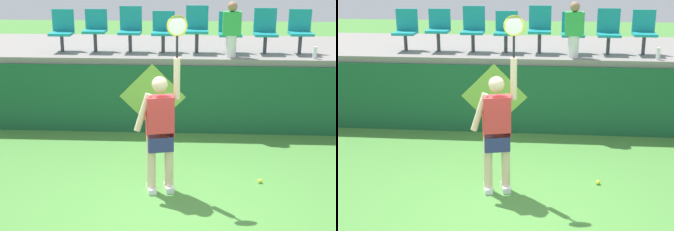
% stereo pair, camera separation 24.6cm
% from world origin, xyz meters
% --- Properties ---
extents(ground_plane, '(40.00, 40.00, 0.00)m').
position_xyz_m(ground_plane, '(0.00, 0.00, 0.00)').
color(ground_plane, '#478438').
extents(court_back_wall, '(13.55, 0.20, 1.33)m').
position_xyz_m(court_back_wall, '(0.00, 3.16, 0.66)').
color(court_back_wall, '#195633').
rests_on(court_back_wall, ground_plane).
extents(spectator_platform, '(13.55, 2.85, 0.12)m').
position_xyz_m(spectator_platform, '(0.00, 4.54, 1.39)').
color(spectator_platform, gray).
rests_on(spectator_platform, court_back_wall).
extents(tennis_player, '(0.74, 0.34, 2.54)m').
position_xyz_m(tennis_player, '(-0.17, 0.59, 0.97)').
color(tennis_player, white).
rests_on(tennis_player, ground_plane).
extents(tennis_ball, '(0.07, 0.07, 0.07)m').
position_xyz_m(tennis_ball, '(1.32, 0.93, 0.03)').
color(tennis_ball, '#D1E533').
rests_on(tennis_ball, ground_plane).
extents(water_bottle, '(0.08, 0.08, 0.22)m').
position_xyz_m(water_bottle, '(2.54, 3.30, 1.56)').
color(water_bottle, white).
rests_on(water_bottle, spectator_platform).
extents(stadium_chair_0, '(0.44, 0.42, 0.82)m').
position_xyz_m(stadium_chair_0, '(-2.35, 3.82, 1.89)').
color(stadium_chair_0, '#38383D').
rests_on(stadium_chair_0, spectator_platform).
extents(stadium_chair_1, '(0.44, 0.42, 0.82)m').
position_xyz_m(stadium_chair_1, '(-1.68, 3.82, 1.92)').
color(stadium_chair_1, '#38383D').
rests_on(stadium_chair_1, spectator_platform).
extents(stadium_chair_2, '(0.44, 0.42, 0.88)m').
position_xyz_m(stadium_chair_2, '(-0.98, 3.83, 1.93)').
color(stadium_chair_2, '#38383D').
rests_on(stadium_chair_2, spectator_platform).
extents(stadium_chair_3, '(0.44, 0.42, 0.79)m').
position_xyz_m(stadium_chair_3, '(-0.33, 3.82, 1.89)').
color(stadium_chair_3, '#38383D').
rests_on(stadium_chair_3, spectator_platform).
extents(stadium_chair_4, '(0.44, 0.42, 0.90)m').
position_xyz_m(stadium_chair_4, '(0.34, 3.83, 1.95)').
color(stadium_chair_4, '#38383D').
rests_on(stadium_chair_4, spectator_platform).
extents(stadium_chair_5, '(0.44, 0.42, 0.79)m').
position_xyz_m(stadium_chair_5, '(0.98, 3.82, 1.88)').
color(stadium_chair_5, '#38383D').
rests_on(stadium_chair_5, spectator_platform).
extents(stadium_chair_6, '(0.44, 0.42, 0.86)m').
position_xyz_m(stadium_chair_6, '(1.67, 3.83, 1.91)').
color(stadium_chair_6, '#38383D').
rests_on(stadium_chair_6, spectator_platform).
extents(stadium_chair_7, '(0.44, 0.42, 0.84)m').
position_xyz_m(stadium_chair_7, '(2.35, 3.82, 1.92)').
color(stadium_chair_7, '#38383D').
rests_on(stadium_chair_7, spectator_platform).
extents(spectator_0, '(0.34, 0.20, 1.03)m').
position_xyz_m(spectator_0, '(0.98, 3.39, 1.98)').
color(spectator_0, white).
rests_on(spectator_0, spectator_platform).
extents(wall_signage_mount, '(1.27, 0.01, 1.37)m').
position_xyz_m(wall_signage_mount, '(-0.49, 3.06, 0.00)').
color(wall_signage_mount, '#195633').
rests_on(wall_signage_mount, ground_plane).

